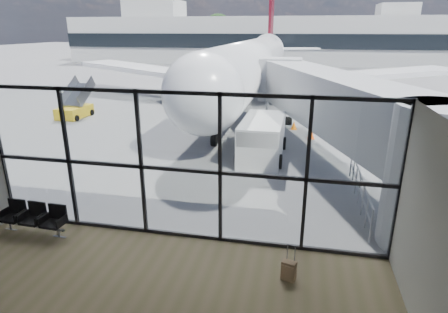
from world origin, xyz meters
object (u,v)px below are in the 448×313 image
(airliner, at_px, (253,63))
(service_van, at_px, (262,139))
(seating_row, at_px, (35,216))
(suitcase, at_px, (289,271))
(belt_loader, at_px, (180,100))
(mobile_stairs, at_px, (75,110))

(airliner, xyz_separation_m, service_van, (2.75, -16.64, -2.13))
(seating_row, height_order, service_van, service_van)
(seating_row, xyz_separation_m, airliner, (3.41, 25.20, 2.58))
(suitcase, distance_m, airliner, 26.56)
(seating_row, distance_m, airliner, 25.56)
(seating_row, height_order, belt_loader, belt_loader)
(airliner, bearing_deg, seating_row, -97.74)
(seating_row, bearing_deg, service_van, 56.72)
(seating_row, bearing_deg, airliner, 84.73)
(belt_loader, relative_size, mobile_stairs, 1.44)
(mobile_stairs, bearing_deg, airliner, 43.90)
(airliner, height_order, mobile_stairs, airliner)
(service_van, distance_m, belt_loader, 13.33)
(seating_row, bearing_deg, suitcase, -3.57)
(seating_row, distance_m, suitcase, 7.93)
(service_van, bearing_deg, airliner, 99.80)
(belt_loader, bearing_deg, service_van, -77.25)
(belt_loader, bearing_deg, seating_row, -108.14)
(seating_row, relative_size, service_van, 0.49)
(suitcase, xyz_separation_m, service_van, (-1.73, 9.39, 0.70))
(service_van, height_order, mobile_stairs, mobile_stairs)
(suitcase, bearing_deg, service_van, 117.05)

